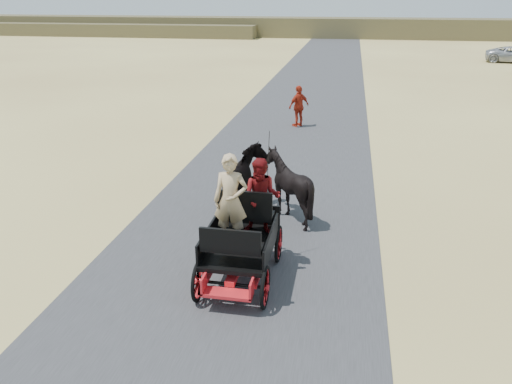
% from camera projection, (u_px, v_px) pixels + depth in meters
% --- Properties ---
extents(ground, '(140.00, 140.00, 0.00)m').
position_uv_depth(ground, '(209.00, 324.00, 8.51)').
color(ground, tan).
extents(road, '(6.00, 140.00, 0.01)m').
position_uv_depth(road, '(209.00, 324.00, 8.51)').
color(road, '#38383A').
rests_on(road, ground).
extents(ridge_far, '(140.00, 6.00, 2.40)m').
position_uv_depth(ridge_far, '(337.00, 28.00, 64.72)').
color(ridge_far, brown).
rests_on(ridge_far, ground).
extents(ridge_near, '(40.00, 4.00, 1.60)m').
position_uv_depth(ridge_near, '(108.00, 30.00, 66.29)').
color(ridge_near, brown).
rests_on(ridge_near, ground).
extents(carriage, '(1.30, 2.40, 0.72)m').
position_uv_depth(carriage, '(241.00, 261.00, 9.80)').
color(carriage, black).
rests_on(carriage, ground).
extents(horse_left, '(0.91, 2.01, 1.70)m').
position_uv_depth(horse_left, '(245.00, 183.00, 12.45)').
color(horse_left, black).
rests_on(horse_left, ground).
extents(horse_right, '(1.37, 1.54, 1.70)m').
position_uv_depth(horse_right, '(288.00, 186.00, 12.27)').
color(horse_right, black).
rests_on(horse_right, ground).
extents(driver_man, '(0.66, 0.43, 1.80)m').
position_uv_depth(driver_man, '(231.00, 200.00, 9.41)').
color(driver_man, tan).
rests_on(driver_man, carriage).
extents(passenger_woman, '(0.77, 0.60, 1.58)m').
position_uv_depth(passenger_woman, '(262.00, 197.00, 9.87)').
color(passenger_woman, '#660C0F').
rests_on(passenger_woman, carriage).
extents(pedestrian, '(1.01, 1.01, 1.73)m').
position_uv_depth(pedestrian, '(299.00, 106.00, 20.94)').
color(pedestrian, '#A62513').
rests_on(pedestrian, ground).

